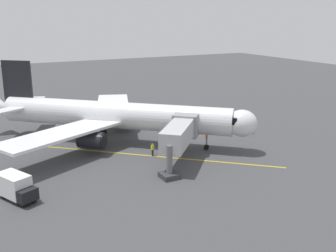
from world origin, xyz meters
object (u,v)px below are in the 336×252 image
(airplane, at_px, (113,116))
(safety_cone_nose_left, at_px, (169,155))
(ground_crew_wing_walker, at_px, (153,150))
(safety_cone_nose_right, at_px, (205,136))
(jet_bridge, at_px, (180,133))
(ground_crew_loader, at_px, (168,147))
(box_truck_near_nose, at_px, (16,187))
(ground_crew_marshaller, at_px, (252,128))

(airplane, height_order, safety_cone_nose_left, airplane)
(ground_crew_wing_walker, xyz_separation_m, safety_cone_nose_left, (-1.63, 1.54, -0.61))
(safety_cone_nose_right, bearing_deg, safety_cone_nose_left, 29.82)
(jet_bridge, height_order, safety_cone_nose_right, jet_bridge)
(airplane, bearing_deg, ground_crew_loader, 120.17)
(airplane, relative_size, box_truck_near_nose, 6.70)
(airplane, height_order, jet_bridge, airplane)
(jet_bridge, distance_m, box_truck_near_nose, 20.16)
(ground_crew_wing_walker, height_order, safety_cone_nose_right, ground_crew_wing_walker)
(airplane, xyz_separation_m, ground_crew_marshaller, (-20.76, 6.14, -3.12))
(airplane, xyz_separation_m, box_truck_near_nose, (15.20, 13.50, -2.62))
(ground_crew_loader, relative_size, safety_cone_nose_left, 3.11)
(ground_crew_wing_walker, bearing_deg, safety_cone_nose_right, -161.14)
(jet_bridge, relative_size, safety_cone_nose_right, 17.76)
(safety_cone_nose_right, bearing_deg, airplane, -18.97)
(box_truck_near_nose, bearing_deg, jet_bridge, -174.44)
(ground_crew_loader, bearing_deg, ground_crew_marshaller, -172.79)
(jet_bridge, relative_size, box_truck_near_nose, 1.96)
(ground_crew_loader, distance_m, safety_cone_nose_left, 1.77)
(ground_crew_marshaller, height_order, safety_cone_nose_left, ground_crew_marshaller)
(jet_bridge, distance_m, safety_cone_nose_left, 4.01)
(box_truck_near_nose, bearing_deg, safety_cone_nose_left, -168.82)
(jet_bridge, relative_size, ground_crew_marshaller, 5.71)
(ground_crew_loader, height_order, safety_cone_nose_left, ground_crew_loader)
(airplane, bearing_deg, safety_cone_nose_right, 161.03)
(airplane, height_order, box_truck_near_nose, airplane)
(safety_cone_nose_right, bearing_deg, ground_crew_loader, 23.56)
(ground_crew_wing_walker, distance_m, box_truck_near_nose, 18.45)
(airplane, relative_size, safety_cone_nose_left, 60.83)
(airplane, distance_m, jet_bridge, 12.50)
(ground_crew_marshaller, relative_size, safety_cone_nose_left, 3.11)
(ground_crew_marshaller, height_order, ground_crew_wing_walker, same)
(ground_crew_loader, bearing_deg, ground_crew_wing_walker, -0.25)
(jet_bridge, distance_m, ground_crew_wing_walker, 5.01)
(jet_bridge, bearing_deg, airplane, -67.75)
(ground_crew_loader, bearing_deg, jet_bridge, 89.71)
(jet_bridge, bearing_deg, safety_cone_nose_right, -139.97)
(ground_crew_marshaller, bearing_deg, ground_crew_loader, 7.21)
(ground_crew_wing_walker, bearing_deg, jet_bridge, 123.72)
(jet_bridge, distance_m, safety_cone_nose_right, 11.50)
(airplane, height_order, ground_crew_loader, airplane)
(jet_bridge, bearing_deg, ground_crew_marshaller, -161.31)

